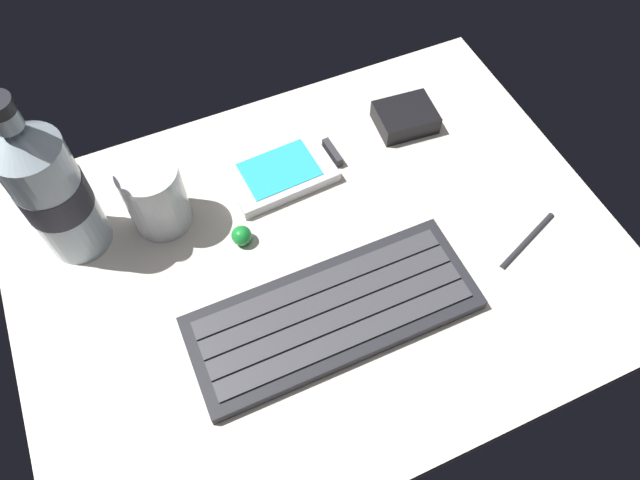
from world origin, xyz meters
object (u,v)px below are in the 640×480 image
at_px(juice_cup, 156,198).
at_px(stylus_pen, 528,239).
at_px(handheld_device, 285,171).
at_px(trackball_mouse, 242,236).
at_px(keyboard, 333,313).
at_px(water_bottle, 51,189).
at_px(charger_block, 405,117).

distance_m(juice_cup, stylus_pen, 0.40).
xyz_separation_m(handheld_device, trackball_mouse, (-0.08, -0.07, 0.00)).
relative_size(keyboard, water_bottle, 1.40).
distance_m(handheld_device, trackball_mouse, 0.10).
xyz_separation_m(keyboard, stylus_pen, (0.23, -0.01, -0.00)).
bearing_deg(juice_cup, water_bottle, 172.92).
distance_m(water_bottle, trackball_mouse, 0.19).
height_order(keyboard, trackball_mouse, trackball_mouse).
bearing_deg(trackball_mouse, charger_block, 18.20).
xyz_separation_m(water_bottle, stylus_pen, (0.44, -0.20, -0.09)).
bearing_deg(trackball_mouse, water_bottle, 155.09).
xyz_separation_m(keyboard, water_bottle, (-0.21, 0.19, 0.08)).
height_order(water_bottle, trackball_mouse, water_bottle).
relative_size(juice_cup, water_bottle, 0.41).
relative_size(trackball_mouse, stylus_pen, 0.23).
relative_size(charger_block, stylus_pen, 0.74).
height_order(juice_cup, trackball_mouse, juice_cup).
relative_size(water_bottle, trackball_mouse, 9.45).
bearing_deg(charger_block, keyboard, -133.30).
height_order(charger_block, trackball_mouse, charger_block).
bearing_deg(charger_block, stylus_pen, -78.43).
height_order(keyboard, stylus_pen, keyboard).
height_order(water_bottle, charger_block, water_bottle).
distance_m(keyboard, water_bottle, 0.30).
distance_m(charger_block, trackball_mouse, 0.25).
height_order(handheld_device, stylus_pen, handheld_device).
height_order(handheld_device, water_bottle, water_bottle).
bearing_deg(handheld_device, juice_cup, -179.09).
distance_m(charger_block, stylus_pen, 0.21).
bearing_deg(juice_cup, handheld_device, 0.91).
bearing_deg(keyboard, trackball_mouse, 113.65).
relative_size(handheld_device, trackball_mouse, 5.97).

